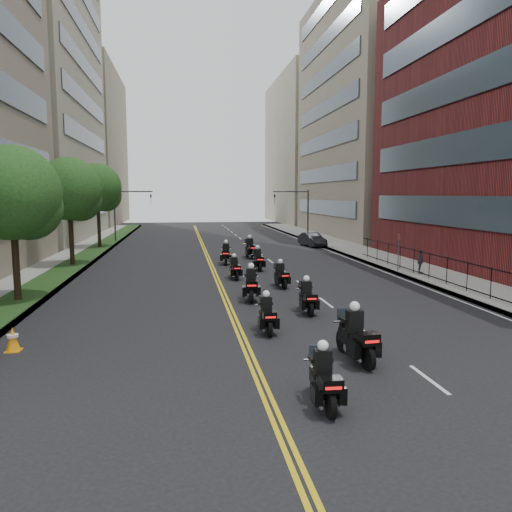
{
  "coord_description": "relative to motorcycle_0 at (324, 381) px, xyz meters",
  "views": [
    {
      "loc": [
        -3.51,
        -12.45,
        5.11
      ],
      "look_at": [
        0.49,
        14.38,
        1.74
      ],
      "focal_mm": 35.0,
      "sensor_mm": 36.0,
      "label": 1
    }
  ],
  "objects": [
    {
      "name": "ground",
      "position": [
        0.19,
        1.25,
        -0.64
      ],
      "size": [
        160.0,
        160.0,
        0.0
      ],
      "primitive_type": "plane",
      "color": "black",
      "rests_on": "ground"
    },
    {
      "name": "sidewalk_right",
      "position": [
        12.19,
        26.25,
        -0.56
      ],
      "size": [
        4.0,
        90.0,
        0.15
      ],
      "primitive_type": "cube",
      "color": "gray",
      "rests_on": "ground"
    },
    {
      "name": "sidewalk_left",
      "position": [
        -11.81,
        26.25,
        -0.56
      ],
      "size": [
        4.0,
        90.0,
        0.15
      ],
      "primitive_type": "cube",
      "color": "gray",
      "rests_on": "ground"
    },
    {
      "name": "grass_strip",
      "position": [
        -11.01,
        26.25,
        -0.47
      ],
      "size": [
        2.0,
        90.0,
        0.04
      ],
      "primitive_type": "cube",
      "color": "#1F3B15",
      "rests_on": "sidewalk_left"
    },
    {
      "name": "building_right_tan",
      "position": [
        21.66,
        49.25,
        14.37
      ],
      "size": [
        15.11,
        28.0,
        30.0
      ],
      "color": "gray",
      "rests_on": "ground"
    },
    {
      "name": "building_right_far",
      "position": [
        21.69,
        79.25,
        12.36
      ],
      "size": [
        15.0,
        28.0,
        26.0
      ],
      "primitive_type": "cube",
      "color": "gray",
      "rests_on": "ground"
    },
    {
      "name": "building_left_mid",
      "position": [
        -21.79,
        49.25,
        16.37
      ],
      "size": [
        16.11,
        28.0,
        34.0
      ],
      "color": "gray",
      "rests_on": "ground"
    },
    {
      "name": "building_left_far",
      "position": [
        -21.81,
        79.25,
        12.36
      ],
      "size": [
        16.0,
        28.0,
        26.0
      ],
      "primitive_type": "cube",
      "color": "gray",
      "rests_on": "ground"
    },
    {
      "name": "iron_fence",
      "position": [
        11.19,
        13.25,
        0.27
      ],
      "size": [
        0.05,
        28.0,
        1.5
      ],
      "color": "black",
      "rests_on": "sidewalk_right"
    },
    {
      "name": "street_trees",
      "position": [
        -10.86,
        19.86,
        4.5
      ],
      "size": [
        4.4,
        38.4,
        7.98
      ],
      "color": "#312416",
      "rests_on": "ground"
    },
    {
      "name": "traffic_signal_right",
      "position": [
        9.72,
        43.25,
        3.06
      ],
      "size": [
        4.09,
        0.2,
        5.6
      ],
      "color": "#3F3F44",
      "rests_on": "ground"
    },
    {
      "name": "traffic_signal_left",
      "position": [
        -9.35,
        43.25,
        3.06
      ],
      "size": [
        4.09,
        0.2,
        5.6
      ],
      "color": "#3F3F44",
      "rests_on": "ground"
    },
    {
      "name": "motorcycle_0",
      "position": [
        0.0,
        0.0,
        0.0
      ],
      "size": [
        0.51,
        2.18,
        1.61
      ],
      "rotation": [
        0.0,
        0.0,
        -0.03
      ],
      "color": "black",
      "rests_on": "ground"
    },
    {
      "name": "motorcycle_1",
      "position": [
        1.89,
        3.0,
        0.1
      ],
      "size": [
        0.7,
        2.51,
        1.85
      ],
      "rotation": [
        0.0,
        0.0,
        0.1
      ],
      "color": "black",
      "rests_on": "ground"
    },
    {
      "name": "motorcycle_2",
      "position": [
        -0.26,
        6.63,
        -0.02
      ],
      "size": [
        0.49,
        2.11,
        1.56
      ],
      "rotation": [
        0.0,
        0.0,
        -0.01
      ],
      "color": "black",
      "rests_on": "ground"
    },
    {
      "name": "motorcycle_3",
      "position": [
        1.97,
        9.35,
        0.01
      ],
      "size": [
        0.51,
        2.2,
        1.62
      ],
      "rotation": [
        0.0,
        0.0,
        -0.02
      ],
      "color": "black",
      "rests_on": "ground"
    },
    {
      "name": "motorcycle_4",
      "position": [
        -0.05,
        12.31,
        0.08
      ],
      "size": [
        0.7,
        2.45,
        1.81
      ],
      "rotation": [
        0.0,
        0.0,
        -0.11
      ],
      "color": "black",
      "rests_on": "ground"
    },
    {
      "name": "motorcycle_5",
      "position": [
        2.03,
        15.41,
        -0.02
      ],
      "size": [
        0.56,
        2.12,
        1.56
      ],
      "rotation": [
        0.0,
        0.0,
        0.08
      ],
      "color": "black",
      "rests_on": "ground"
    },
    {
      "name": "motorcycle_6",
      "position": [
        -0.2,
        18.53,
        -0.03
      ],
      "size": [
        0.56,
        2.09,
        1.54
      ],
      "rotation": [
        0.0,
        0.0,
        0.08
      ],
      "color": "black",
      "rests_on": "ground"
    },
    {
      "name": "motorcycle_7",
      "position": [
        1.72,
        21.75,
        0.03
      ],
      "size": [
        0.53,
        2.29,
        1.69
      ],
      "rotation": [
        0.0,
        0.0,
        0.02
      ],
      "color": "black",
      "rests_on": "ground"
    },
    {
      "name": "motorcycle_8",
      "position": [
        -0.14,
        25.12,
        0.07
      ],
      "size": [
        0.69,
        2.4,
        1.77
      ],
      "rotation": [
        0.0,
        0.0,
        -0.11
      ],
      "color": "black",
      "rests_on": "ground"
    },
    {
      "name": "motorcycle_9",
      "position": [
        2.08,
        28.2,
        0.1
      ],
      "size": [
        0.72,
        2.53,
        1.87
      ],
      "rotation": [
        0.0,
        0.0,
        0.11
      ],
      "color": "black",
      "rests_on": "ground"
    },
    {
      "name": "parked_sedan",
      "position": [
        9.37,
        36.32,
        0.04
      ],
      "size": [
        2.09,
        4.29,
        1.35
      ],
      "primitive_type": "imported",
      "rotation": [
        0.0,
        0.0,
        0.17
      ],
      "color": "black",
      "rests_on": "ground"
    },
    {
      "name": "pedestrian_c",
      "position": [
        11.47,
        17.94,
        0.28
      ],
      "size": [
        0.69,
        0.97,
        1.53
      ],
      "primitive_type": "imported",
      "rotation": [
        0.0,
        0.0,
        1.17
      ],
      "color": "#3C3D43",
      "rests_on": "sidewalk_right"
    },
    {
      "name": "traffic_cone",
      "position": [
        -8.86,
        5.63,
        -0.24
      ],
      "size": [
        0.48,
        0.48,
        0.8
      ],
      "color": "orange",
      "rests_on": "ground"
    }
  ]
}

